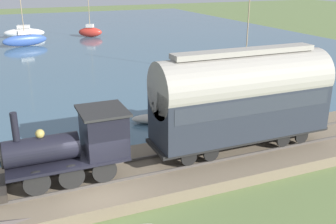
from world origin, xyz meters
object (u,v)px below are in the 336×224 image
Objects in this scene: sailboat_red at (90,32)px; rowboat_off_pier at (187,104)px; steam_locomotive at (78,142)px; passenger_coach at (242,96)px; sailboat_white at (24,32)px; rowboat_far_out at (155,119)px; sailboat_blue at (25,40)px; sailboat_navy at (245,69)px.

sailboat_red reaches higher than rowboat_off_pier.
sailboat_red reaches higher than steam_locomotive.
passenger_coach is at bearing -156.23° from sailboat_red.
sailboat_white is (45.48, 7.04, -2.57)m from passenger_coach.
passenger_coach reaches higher than rowboat_far_out.
sailboat_white reaches higher than sailboat_red.
sailboat_blue is at bearing -171.48° from sailboat_white.
rowboat_off_pier is at bearing -155.01° from sailboat_red.
steam_locomotive reaches higher than rowboat_off_pier.
sailboat_navy is (13.90, -9.50, -2.59)m from passenger_coach.
sailboat_navy is 1.08× the size of sailboat_blue.
steam_locomotive is 2.22× the size of rowboat_off_pier.
sailboat_white is 38.19m from rowboat_off_pier.
sailboat_navy is 13.84m from rowboat_far_out.
sailboat_navy is at bearing -34.35° from passenger_coach.
rowboat_far_out is at bearing 100.92° from sailboat_navy.
rowboat_off_pier is at bearing -38.60° from rowboat_far_out.
sailboat_navy reaches higher than sailboat_blue.
sailboat_white is at bearing -39.85° from rowboat_off_pier.
rowboat_far_out is at bearing 69.30° from rowboat_off_pier.
sailboat_blue is at bearing 11.03° from passenger_coach.
sailboat_navy is at bearing -156.93° from sailboat_blue.
sailboat_white is at bearing -0.96° from steam_locomotive.
sailboat_red is at bearing -7.69° from sailboat_navy.
sailboat_blue is 3.72× the size of rowboat_off_pier.
steam_locomotive is 8.74m from rowboat_far_out.
sailboat_red is 2.48× the size of rowboat_far_out.
sailboat_navy is at bearing -140.95° from sailboat_white.
rowboat_off_pier is at bearing -156.32° from sailboat_white.
sailboat_navy is 29.64m from sailboat_red.
sailboat_red is at bearing -12.81° from steam_locomotive.
sailboat_white is (7.44, -0.37, -0.09)m from sailboat_blue.
sailboat_blue reaches higher than rowboat_off_pier.
rowboat_far_out is 3.66m from rowboat_off_pier.
passenger_coach is 8.78m from rowboat_off_pier.
passenger_coach is at bearing -90.00° from steam_locomotive.
sailboat_blue is at bearing -0.58° from steam_locomotive.
sailboat_navy is 35.65m from sailboat_white.
steam_locomotive is 12.23m from rowboat_off_pier.
sailboat_red is 3.13× the size of rowboat_off_pier.
rowboat_off_pier is at bearing -7.58° from passenger_coach.
passenger_coach is 7.24m from rowboat_far_out.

